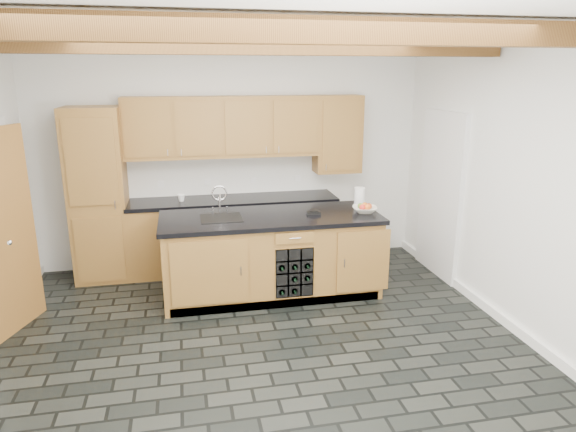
% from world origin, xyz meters
% --- Properties ---
extents(ground, '(5.00, 5.00, 0.00)m').
position_xyz_m(ground, '(0.00, 0.00, 0.00)').
color(ground, black).
rests_on(ground, ground).
extents(room_shell, '(5.01, 5.00, 5.00)m').
position_xyz_m(room_shell, '(-0.09, 0.53, 1.53)').
color(room_shell, white).
rests_on(room_shell, ground).
extents(back_cabinetry, '(3.65, 0.62, 2.20)m').
position_xyz_m(back_cabinetry, '(-0.38, 2.24, 0.98)').
color(back_cabinetry, olive).
rests_on(back_cabinetry, ground).
extents(island, '(2.48, 0.96, 0.93)m').
position_xyz_m(island, '(0.31, 1.28, 0.46)').
color(island, olive).
rests_on(island, ground).
extents(faucet, '(0.45, 0.40, 0.34)m').
position_xyz_m(faucet, '(-0.25, 1.33, 0.96)').
color(faucet, black).
rests_on(faucet, island).
extents(kitchen_scale, '(0.17, 0.11, 0.05)m').
position_xyz_m(kitchen_scale, '(0.79, 1.25, 0.95)').
color(kitchen_scale, black).
rests_on(kitchen_scale, island).
extents(fruit_bowl, '(0.33, 0.33, 0.07)m').
position_xyz_m(fruit_bowl, '(1.38, 1.21, 0.96)').
color(fruit_bowl, silver).
rests_on(fruit_bowl, island).
extents(fruit_cluster, '(0.16, 0.17, 0.07)m').
position_xyz_m(fruit_cluster, '(1.38, 1.21, 1.00)').
color(fruit_cluster, '#BD4219').
rests_on(fruit_cluster, fruit_bowl).
extents(paper_towel, '(0.13, 0.13, 0.23)m').
position_xyz_m(paper_towel, '(1.42, 1.51, 1.04)').
color(paper_towel, white).
rests_on(paper_towel, island).
extents(mug, '(0.12, 0.12, 0.09)m').
position_xyz_m(mug, '(-0.68, 2.18, 0.97)').
color(mug, white).
rests_on(mug, back_cabinetry).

